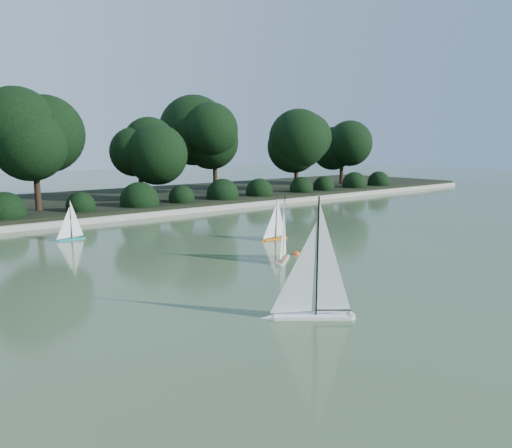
% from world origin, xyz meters
% --- Properties ---
extents(ground, '(80.00, 80.00, 0.00)m').
position_xyz_m(ground, '(0.00, 0.00, 0.00)').
color(ground, '#3B5231').
rests_on(ground, ground).
extents(pond_coping, '(40.00, 0.35, 0.18)m').
position_xyz_m(pond_coping, '(0.00, 9.00, 0.09)').
color(pond_coping, gray).
rests_on(pond_coping, ground).
extents(far_bank, '(40.00, 8.00, 0.30)m').
position_xyz_m(far_bank, '(0.00, 13.00, 0.15)').
color(far_bank, black).
rests_on(far_bank, ground).
extents(tree_line, '(26.31, 3.93, 4.39)m').
position_xyz_m(tree_line, '(1.23, 11.44, 2.64)').
color(tree_line, black).
rests_on(tree_line, ground).
extents(shrub_hedge, '(29.10, 1.10, 1.10)m').
position_xyz_m(shrub_hedge, '(0.00, 9.90, 0.45)').
color(shrub_hedge, black).
rests_on(shrub_hedge, ground).
extents(sailboat_white_a, '(1.19, 1.01, 1.90)m').
position_xyz_m(sailboat_white_a, '(-2.94, -1.51, 0.30)').
color(sailboat_white_a, white).
rests_on(sailboat_white_a, ground).
extents(sailboat_white_b, '(0.94, 0.79, 1.49)m').
position_xyz_m(sailboat_white_b, '(-0.69, 1.39, 0.23)').
color(sailboat_white_b, silver).
rests_on(sailboat_white_b, ground).
extents(sailboat_orange, '(0.90, 0.19, 1.23)m').
position_xyz_m(sailboat_orange, '(0.64, 3.25, 0.19)').
color(sailboat_orange, orange).
rests_on(sailboat_orange, ground).
extents(sailboat_teal, '(0.85, 0.15, 1.16)m').
position_xyz_m(sailboat_teal, '(-3.52, 6.62, 0.18)').
color(sailboat_teal, '#128886').
rests_on(sailboat_teal, ground).
extents(race_buoy, '(0.15, 0.15, 0.15)m').
position_xyz_m(race_buoy, '(-0.10, 1.59, 0.00)').
color(race_buoy, '#FE490D').
rests_on(race_buoy, ground).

